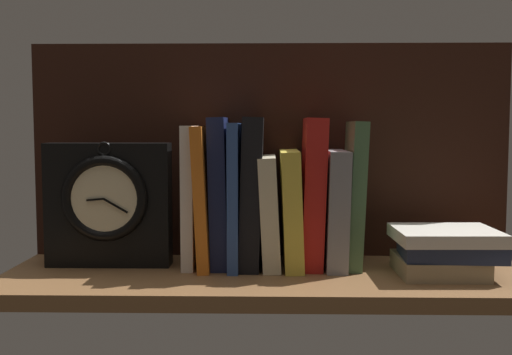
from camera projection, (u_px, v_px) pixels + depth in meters
The scene contains 14 objects.
ground_plane at pixel (270, 280), 101.77cm from camera, with size 87.28×29.28×2.50cm, color brown.
back_panel at pixel (270, 151), 114.05cm from camera, with size 87.28×1.20×39.04cm, color black.
book_white_catcher at pixel (192, 196), 106.24cm from camera, with size 2.02×12.53×24.08cm, color silver.
book_orange_pandolfini at pixel (205, 196), 106.20cm from camera, with size 1.93×16.13×23.97cm, color orange.
book_navy_bierce at pixel (220, 192), 106.08cm from camera, with size 2.86×12.33×25.45cm, color #192147.
book_blue_modern at pixel (236, 195), 106.06cm from camera, with size 1.77×16.30×24.53cm, color #2D4C8E.
book_black_skeptic at pixel (252, 192), 105.96cm from camera, with size 3.39×14.44×25.48cm, color black.
book_cream_twain at pixel (273, 211), 106.16cm from camera, with size 2.96×15.03×18.87cm, color beige.
book_yellow_seinlanguage at pixel (292, 208), 106.04cm from camera, with size 3.13×16.14×19.85cm, color gold.
book_red_requiem at pixel (313, 192), 105.74cm from camera, with size 3.56×13.06×25.35cm, color red.
book_gray_chess at pixel (335, 208), 105.88cm from camera, with size 3.47×15.09×19.89cm, color gray.
book_green_romantic at pixel (355, 194), 105.61cm from camera, with size 2.40×12.30×24.78cm, color #476B44.
framed_clock at pixel (109, 203), 105.38cm from camera, with size 21.16×5.96×21.45cm.
book_stack_side at pixel (445, 251), 99.47cm from camera, with size 17.00×13.90×7.53cm.
Camera 1 is at (-0.12, -100.06, 23.95)cm, focal length 43.33 mm.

